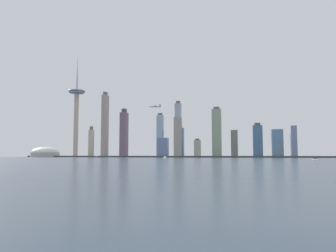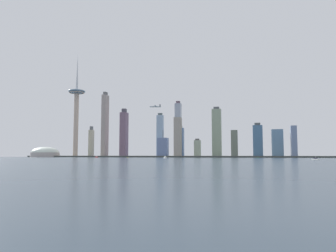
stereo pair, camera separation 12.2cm
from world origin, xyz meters
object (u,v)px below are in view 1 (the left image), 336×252
Objects in this scene: observation_tower at (76,106)px; airplane at (155,107)px; skyscraper_0 at (294,142)px; skyscraper_9 at (91,143)px; skyscraper_13 at (258,141)px; channel_buoy_1 at (258,158)px; skyscraper_8 at (124,134)px; skyscraper_3 at (180,142)px; skyscraper_5 at (178,130)px; boat_1 at (165,157)px; skyscraper_1 at (105,125)px; skyscraper_7 at (277,143)px; stadium_dome at (45,153)px; skyscraper_6 at (163,147)px; skyscraper_11 at (178,137)px; skyscraper_10 at (197,148)px; boat_2 at (316,159)px; channel_buoy_0 at (128,157)px; skyscraper_4 at (234,144)px; boat_0 at (97,157)px; skyscraper_12 at (217,133)px; skyscraper_2 at (160,136)px.

observation_tower reaches higher than airplane.
skyscraper_9 is at bearing 172.21° from skyscraper_0.
skyscraper_13 is 35.62× the size of channel_buoy_1.
skyscraper_3 is at bearing 15.38° from skyscraper_8.
boat_1 is (24.06, -233.31, -73.67)m from skyscraper_5.
channel_buoy_1 is at bearing -91.75° from skyscraper_13.
skyscraper_1 is at bearing 156.42° from channel_buoy_1.
observation_tower is at bearing -178.38° from skyscraper_7.
stadium_dome is 2.52× the size of airplane.
skyscraper_1 is 2.09× the size of skyscraper_3.
skyscraper_6 is 93.02m from skyscraper_11.
stadium_dome is 388.92m from skyscraper_11.
observation_tower is at bearing -175.47° from skyscraper_10.
boat_2 is (493.55, -361.67, -90.39)m from skyscraper_1.
skyscraper_3 reaches higher than channel_buoy_0.
skyscraper_5 reaches higher than skyscraper_4.
observation_tower is 3.21× the size of skyscraper_9.
channel_buoy_0 is at bearing -176.35° from channel_buoy_1.
skyscraper_10 is at bearing -48.16° from skyscraper_3.
skyscraper_5 reaches higher than stadium_dome.
channel_buoy_1 is at bearing -39.33° from skyscraper_6.
skyscraper_1 reaches higher than skyscraper_13.
channel_buoy_1 is (480.48, -217.71, -41.63)m from skyscraper_9.
airplane is (109.08, 131.67, 138.73)m from boat_0.
skyscraper_7 is 534.85m from skyscraper_9.
airplane is at bearing -169.49° from skyscraper_5.
skyscraper_10 is 65.66m from skyscraper_11.
skyscraper_7 reaches higher than boat_0.
observation_tower is 123.61m from skyscraper_9.
boat_0 is 504.05m from boat_2.
skyscraper_12 reaches higher than stadium_dome.
skyscraper_5 reaches higher than airplane.
skyscraper_6 is (-338.52, 66.26, -10.77)m from skyscraper_0.
skyscraper_8 is 427.70m from channel_buoy_1.
skyscraper_9 reaches higher than channel_buoy_1.
skyscraper_6 is 0.56× the size of skyscraper_12.
boat_1 is (188.98, -246.82, -65.34)m from skyscraper_8.
stadium_dome is 488.29m from skyscraper_12.
observation_tower is 556.88m from skyscraper_7.
boat_0 is 220.19m from airplane.
skyscraper_0 is 0.73× the size of skyscraper_11.
airplane is (-212.53, -44.75, 103.54)m from skyscraper_4.
skyscraper_5 is at bearing 178.55° from airplane.
skyscraper_1 is at bearing 153.96° from boat_0.
stadium_dome is 0.42× the size of skyscraper_1.
skyscraper_2 is at bearing 164.22° from skyscraper_0.
skyscraper_10 is 19.83× the size of channel_buoy_1.
skyscraper_1 is 475.31m from skyscraper_7.
boat_2 is at bearing -35.55° from skyscraper_9.
skyscraper_4 reaches higher than channel_buoy_0.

